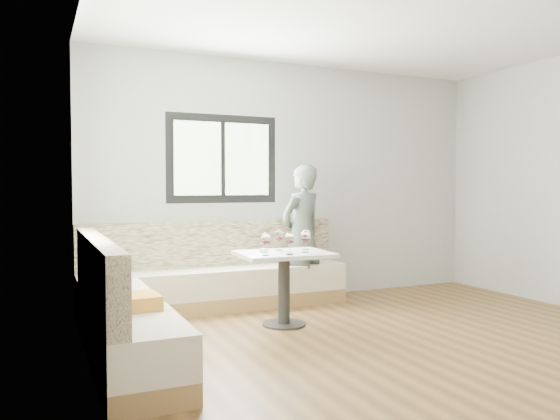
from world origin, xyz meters
The scene contains 10 objects.
room centered at (-0.08, 0.08, 1.41)m, with size 5.01×5.01×2.81m.
banquette centered at (-1.59, 1.63, 0.33)m, with size 2.90×2.80×0.95m.
table centered at (-0.68, 1.31, 0.53)m, with size 0.89×0.71×0.71m.
person centered at (-0.07, 2.15, 0.79)m, with size 0.58×0.38×1.58m, color #535D54.
olive_ramekin centered at (-0.86, 1.39, 0.72)m, with size 0.09×0.09×0.03m.
wine_glass_a centered at (-0.94, 1.14, 0.85)m, with size 0.09×0.09×0.21m.
wine_glass_b centered at (-0.71, 1.11, 0.85)m, with size 0.09×0.09×0.21m.
wine_glass_c centered at (-0.51, 1.19, 0.85)m, with size 0.09×0.09×0.21m.
wine_glass_d centered at (-0.66, 1.45, 0.85)m, with size 0.09×0.09×0.21m.
wine_glass_e centered at (-0.40, 1.39, 0.85)m, with size 0.09×0.09×0.21m.
Camera 1 is at (-2.85, -3.42, 1.33)m, focal length 35.00 mm.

